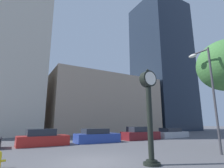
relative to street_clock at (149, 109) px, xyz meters
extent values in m
plane|color=#515156|center=(-2.02, 1.98, -2.53)|extent=(200.00, 200.00, 0.00)
cube|color=beige|center=(-8.38, 25.98, 15.14)|extent=(13.60, 12.00, 35.35)
cube|color=tan|center=(10.47, 25.98, 2.93)|extent=(21.40, 12.00, 10.92)
cube|color=#1E2838|center=(28.33, 25.98, 14.75)|extent=(12.55, 12.00, 34.57)
cylinder|color=black|center=(0.00, 0.00, -2.47)|extent=(0.78, 0.78, 0.12)
cylinder|color=black|center=(0.00, 0.00, -2.36)|extent=(0.52, 0.52, 0.10)
cylinder|color=black|center=(0.00, 0.00, -0.62)|extent=(0.26, 0.26, 3.38)
cylinder|color=black|center=(0.00, 0.00, 1.48)|extent=(0.81, 0.37, 0.81)
cylinder|color=white|center=(0.00, -0.19, 1.48)|extent=(0.67, 0.02, 0.67)
cylinder|color=white|center=(0.00, 0.19, 1.48)|extent=(0.67, 0.02, 0.67)
sphere|color=black|center=(0.00, 0.00, 1.95)|extent=(0.12, 0.12, 0.12)
cube|color=red|center=(-3.20, 9.75, -2.12)|extent=(4.14, 1.88, 0.82)
cube|color=#232833|center=(-3.40, 9.74, -1.43)|extent=(2.30, 1.61, 0.56)
cube|color=#28429E|center=(1.79, 9.71, -2.11)|extent=(4.34, 2.10, 0.84)
cube|color=#232833|center=(1.57, 9.72, -1.45)|extent=(2.41, 1.79, 0.48)
cube|color=maroon|center=(7.38, 9.92, -2.09)|extent=(4.43, 1.89, 0.88)
cube|color=#232833|center=(7.15, 9.93, -1.37)|extent=(2.44, 1.65, 0.56)
cube|color=#BCBCC1|center=(12.72, 10.16, -2.16)|extent=(4.88, 2.03, 0.74)
cube|color=#232833|center=(12.48, 10.15, -1.55)|extent=(2.72, 1.70, 0.48)
cylinder|color=yellow|center=(-5.83, 2.74, -2.23)|extent=(0.17, 0.09, 0.09)
cylinder|color=#38383D|center=(5.47, -0.07, 0.92)|extent=(0.14, 0.14, 6.91)
cylinder|color=#38383D|center=(5.47, 0.53, 4.28)|extent=(0.11, 1.20, 0.11)
ellipsoid|color=silver|center=(5.47, 1.13, 4.18)|extent=(0.36, 0.60, 0.24)
camera|label=1|loc=(-5.77, -6.47, -0.66)|focal=28.00mm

